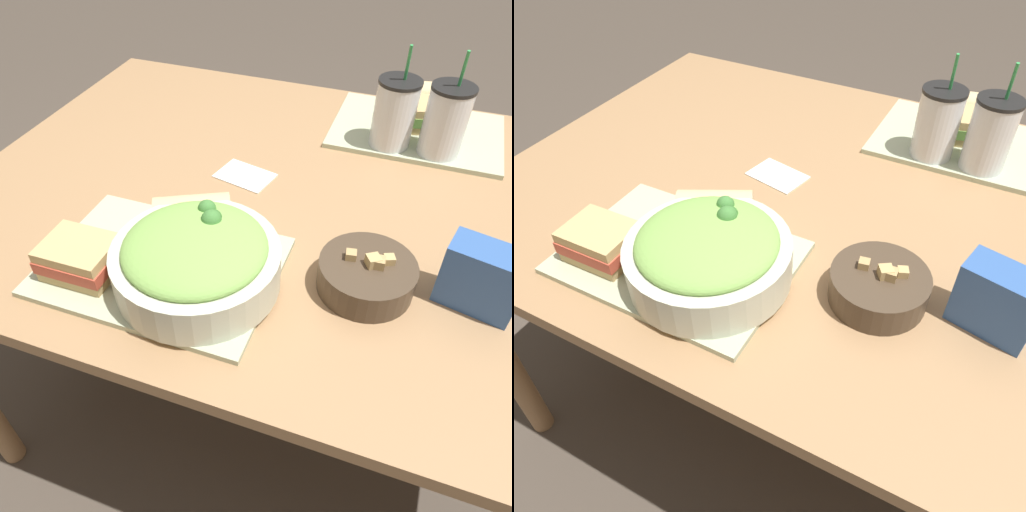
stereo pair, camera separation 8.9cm
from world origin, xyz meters
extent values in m
plane|color=#4C4238|center=(0.00, 0.00, 0.00)|extent=(12.00, 12.00, 0.00)
cube|color=#A37A51|center=(0.00, 0.00, 0.76)|extent=(1.47, 1.08, 0.03)
cylinder|color=#A37A51|center=(-0.67, 0.48, 0.37)|extent=(0.06, 0.06, 0.75)
cube|color=#B2BC99|center=(-0.17, -0.31, 0.78)|extent=(0.42, 0.30, 0.01)
cube|color=#B2BC99|center=(0.21, 0.36, 0.78)|extent=(0.42, 0.30, 0.01)
cylinder|color=beige|center=(-0.09, -0.33, 0.83)|extent=(0.29, 0.29, 0.07)
ellipsoid|color=#7FB251|center=(-0.09, -0.33, 0.87)|extent=(0.25, 0.25, 0.05)
sphere|color=#427F38|center=(-0.08, -0.28, 0.89)|extent=(0.04, 0.04, 0.04)
sphere|color=#427F38|center=(-0.10, -0.25, 0.89)|extent=(0.03, 0.03, 0.03)
sphere|color=#38702D|center=(-0.08, -0.27, 0.89)|extent=(0.03, 0.03, 0.03)
cube|color=beige|center=(-0.07, -0.32, 0.88)|extent=(0.06, 0.06, 0.01)
cube|color=beige|center=(-0.10, -0.32, 0.88)|extent=(0.05, 0.05, 0.01)
cube|color=beige|center=(-0.03, -0.36, 0.88)|extent=(0.05, 0.05, 0.01)
cylinder|color=#473828|center=(0.19, -0.23, 0.80)|extent=(0.17, 0.17, 0.06)
cylinder|color=#5B2D19|center=(0.19, -0.23, 0.83)|extent=(0.15, 0.15, 0.01)
cube|color=tan|center=(0.22, -0.22, 0.84)|extent=(0.02, 0.02, 0.02)
cube|color=tan|center=(0.20, -0.23, 0.84)|extent=(0.03, 0.03, 0.02)
cube|color=tan|center=(0.21, -0.23, 0.84)|extent=(0.02, 0.02, 0.02)
cube|color=tan|center=(0.16, -0.23, 0.84)|extent=(0.02, 0.02, 0.02)
cube|color=tan|center=(-0.29, -0.38, 0.80)|extent=(0.12, 0.10, 0.02)
cube|color=#C64C38|center=(-0.29, -0.38, 0.82)|extent=(0.13, 0.11, 0.02)
cube|color=tan|center=(-0.29, -0.38, 0.84)|extent=(0.12, 0.10, 0.02)
cylinder|color=#DBBC84|center=(-0.15, -0.21, 0.83)|extent=(0.16, 0.13, 0.08)
cylinder|color=beige|center=(-0.09, -0.17, 0.83)|extent=(0.04, 0.07, 0.07)
cube|color=tan|center=(0.21, 0.37, 0.80)|extent=(0.14, 0.13, 0.02)
cube|color=#6B9E47|center=(0.21, 0.37, 0.82)|extent=(0.15, 0.13, 0.02)
cube|color=tan|center=(0.21, 0.37, 0.84)|extent=(0.14, 0.13, 0.02)
cylinder|color=#DBBC84|center=(0.20, 0.46, 0.83)|extent=(0.16, 0.10, 0.08)
cylinder|color=beige|center=(0.26, 0.48, 0.83)|extent=(0.02, 0.07, 0.07)
cylinder|color=silver|center=(0.16, 0.26, 0.86)|extent=(0.10, 0.10, 0.15)
cylinder|color=black|center=(0.16, 0.26, 0.85)|extent=(0.09, 0.09, 0.13)
cylinder|color=black|center=(0.16, 0.26, 0.95)|extent=(0.10, 0.10, 0.01)
cylinder|color=green|center=(0.16, 0.26, 0.98)|extent=(0.01, 0.02, 0.09)
cylinder|color=silver|center=(0.27, 0.26, 0.87)|extent=(0.10, 0.10, 0.16)
cylinder|color=#701E47|center=(0.27, 0.26, 0.86)|extent=(0.09, 0.09, 0.13)
cylinder|color=black|center=(0.27, 0.26, 0.95)|extent=(0.10, 0.10, 0.01)
cylinder|color=green|center=(0.28, 0.26, 0.99)|extent=(0.01, 0.02, 0.09)
cube|color=#335BA3|center=(0.37, -0.21, 0.84)|extent=(0.14, 0.09, 0.12)
cube|color=white|center=(-0.13, 0.02, 0.78)|extent=(0.14, 0.11, 0.00)
camera|label=1|loc=(0.22, -0.87, 1.42)|focal=35.00mm
camera|label=2|loc=(0.30, -0.84, 1.42)|focal=35.00mm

